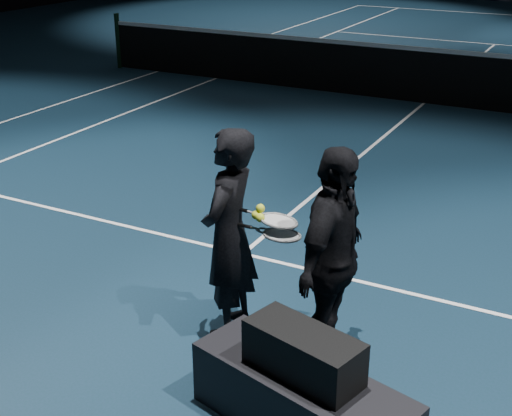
# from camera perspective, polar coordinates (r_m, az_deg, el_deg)

# --- Properties ---
(floor) EXTENTS (36.00, 36.00, 0.00)m
(floor) POSITION_cam_1_polar(r_m,az_deg,el_deg) (12.54, 13.23, 8.10)
(floor) COLOR #0C232E
(floor) RESTS_ON ground
(court_lines) EXTENTS (10.98, 23.78, 0.01)m
(court_lines) POSITION_cam_1_polar(r_m,az_deg,el_deg) (12.54, 13.23, 8.12)
(court_lines) COLOR white
(court_lines) RESTS_ON floor
(net_post_left) EXTENTS (0.10, 0.10, 1.10)m
(net_post_left) POSITION_cam_1_polar(r_m,az_deg,el_deg) (15.26, -10.97, 12.99)
(net_post_left) COLOR black
(net_post_left) RESTS_ON floor
(net_mesh) EXTENTS (12.80, 0.02, 0.86)m
(net_mesh) POSITION_cam_1_polar(r_m,az_deg,el_deg) (12.44, 13.42, 10.10)
(net_mesh) COLOR black
(net_mesh) RESTS_ON floor
(net_tape) EXTENTS (12.80, 0.03, 0.07)m
(net_tape) POSITION_cam_1_polar(r_m,az_deg,el_deg) (12.35, 13.62, 12.20)
(net_tape) COLOR white
(net_tape) RESTS_ON net_mesh
(player_bench) EXTENTS (1.56, 0.87, 0.44)m
(player_bench) POSITION_cam_1_polar(r_m,az_deg,el_deg) (4.63, 3.70, -15.27)
(player_bench) COLOR black
(player_bench) RESTS_ON floor
(racket_bag) EXTENTS (0.80, 0.50, 0.30)m
(racket_bag) POSITION_cam_1_polar(r_m,az_deg,el_deg) (4.42, 3.82, -11.49)
(racket_bag) COLOR black
(racket_bag) RESTS_ON player_bench
(bag_signature) EXTENTS (0.33, 0.10, 0.10)m
(bag_signature) POSITION_cam_1_polar(r_m,az_deg,el_deg) (4.29, 2.92, -12.58)
(bag_signature) COLOR white
(bag_signature) RESTS_ON racket_bag
(player_a) EXTENTS (0.45, 0.64, 1.65)m
(player_a) POSITION_cam_1_polar(r_m,az_deg,el_deg) (5.33, -2.17, -2.13)
(player_a) COLOR black
(player_a) RESTS_ON floor
(player_b) EXTENTS (0.41, 0.97, 1.65)m
(player_b) POSITION_cam_1_polar(r_m,az_deg,el_deg) (4.97, 6.14, -4.23)
(player_b) COLOR black
(player_b) RESTS_ON floor
(racket_lower) EXTENTS (0.69, 0.25, 0.03)m
(racket_lower) POSITION_cam_1_polar(r_m,az_deg,el_deg) (5.08, 2.09, -2.17)
(racket_lower) COLOR black
(racket_lower) RESTS_ON player_a
(racket_upper) EXTENTS (0.68, 0.23, 0.10)m
(racket_upper) POSITION_cam_1_polar(r_m,az_deg,el_deg) (5.10, 1.83, -1.04)
(racket_upper) COLOR black
(racket_upper) RESTS_ON player_b
(tennis_balls) EXTENTS (0.12, 0.10, 0.12)m
(tennis_balls) POSITION_cam_1_polar(r_m,az_deg,el_deg) (5.12, 0.22, -0.48)
(tennis_balls) COLOR #C6DC2E
(tennis_balls) RESTS_ON racket_upper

